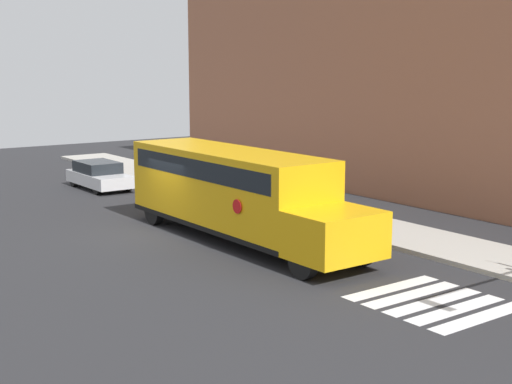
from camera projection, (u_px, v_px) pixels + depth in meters
The scene contains 6 objects.
ground_plane at pixel (156, 233), 25.05m from camera, with size 60.00×60.00×0.00m, color #28282B.
sidewalk_strip at pixel (299, 209), 28.82m from camera, with size 44.00×3.00×0.15m.
building_backdrop at pixel (412, 81), 31.71m from camera, with size 32.00×4.00×10.33m.
crosswalk_stripes at pixel (433, 302), 17.70m from camera, with size 3.30×3.20×0.01m.
school_bus at pixel (235, 189), 23.83m from camera, with size 10.86×2.57×3.01m.
parked_car at pixel (99, 175), 34.08m from camera, with size 4.15×1.75×1.30m.
Camera 1 is at (21.79, -11.57, 5.76)m, focal length 50.00 mm.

